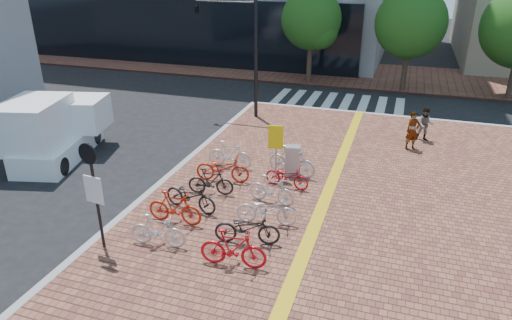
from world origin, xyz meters
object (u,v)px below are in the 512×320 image
(pedestrian_a, at_px, (413,131))
(pedestrian_b, at_px, (425,124))
(bike_0, at_px, (157,230))
(bike_2, at_px, (191,196))
(bike_8, at_px, (267,209))
(notice_sign, at_px, (93,184))
(bike_4, at_px, (223,168))
(utility_box, at_px, (293,161))
(traffic_light_pole, at_px, (228,31))
(box_truck, at_px, (55,130))
(bike_5, at_px, (230,154))
(bike_11, at_px, (292,161))
(bike_10, at_px, (287,176))
(bike_3, at_px, (211,182))
(bike_1, at_px, (175,208))
(bike_7, at_px, (247,228))
(bike_9, at_px, (272,190))
(bike_6, at_px, (233,249))
(yellow_sign, at_px, (276,142))

(pedestrian_a, bearing_deg, pedestrian_b, 36.00)
(bike_0, distance_m, bike_2, 2.16)
(bike_2, xyz_separation_m, bike_8, (2.59, -0.06, -0.01))
(pedestrian_b, bearing_deg, notice_sign, -131.27)
(bike_2, height_order, bike_4, bike_4)
(utility_box, relative_size, traffic_light_pole, 0.19)
(notice_sign, distance_m, box_truck, 7.76)
(bike_5, relative_size, bike_11, 0.93)
(bike_10, bearing_deg, bike_0, 159.43)
(bike_5, bearing_deg, bike_8, -144.39)
(bike_11, height_order, pedestrian_b, pedestrian_b)
(bike_2, xyz_separation_m, notice_sign, (-1.46, -2.73, 1.50))
(traffic_light_pole, bearing_deg, utility_box, -51.72)
(bike_3, bearing_deg, utility_box, -53.07)
(bike_0, height_order, bike_8, bike_0)
(bike_1, height_order, bike_4, bike_1)
(bike_8, bearing_deg, bike_7, 161.52)
(bike_0, xyz_separation_m, bike_11, (2.46, 5.72, 0.08))
(bike_2, distance_m, bike_3, 1.20)
(pedestrian_a, relative_size, utility_box, 1.43)
(bike_4, height_order, notice_sign, notice_sign)
(bike_2, relative_size, bike_10, 1.18)
(bike_5, distance_m, box_truck, 7.32)
(bike_2, distance_m, bike_9, 2.67)
(bike_7, bearing_deg, bike_11, -13.14)
(pedestrian_b, bearing_deg, bike_9, -126.87)
(bike_9, distance_m, pedestrian_b, 9.14)
(bike_3, distance_m, bike_7, 3.27)
(bike_8, height_order, box_truck, box_truck)
(bike_6, bearing_deg, bike_1, 53.57)
(bike_6, xyz_separation_m, utility_box, (0.12, 5.97, 0.04))
(utility_box, bearing_deg, bike_10, -87.05)
(bike_2, relative_size, bike_3, 1.20)
(bike_3, xyz_separation_m, bike_9, (2.18, 0.05, 0.01))
(bike_1, height_order, bike_11, bike_11)
(pedestrian_a, height_order, yellow_sign, yellow_sign)
(bike_0, relative_size, bike_11, 0.86)
(bike_0, relative_size, notice_sign, 0.52)
(bike_1, distance_m, bike_8, 2.82)
(bike_1, xyz_separation_m, box_truck, (-7.12, 3.29, 0.57))
(bike_5, distance_m, bike_10, 2.74)
(bike_6, height_order, bike_10, bike_6)
(bike_9, xyz_separation_m, yellow_sign, (-0.44, 1.99, 0.91))
(bike_2, xyz_separation_m, bike_5, (-0.01, 3.51, 0.03))
(bike_5, distance_m, notice_sign, 6.57)
(bike_4, relative_size, box_truck, 0.40)
(bike_2, bearing_deg, bike_6, -124.38)
(utility_box, distance_m, yellow_sign, 1.07)
(bike_8, height_order, traffic_light_pole, traffic_light_pole)
(bike_2, bearing_deg, notice_sign, 162.55)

